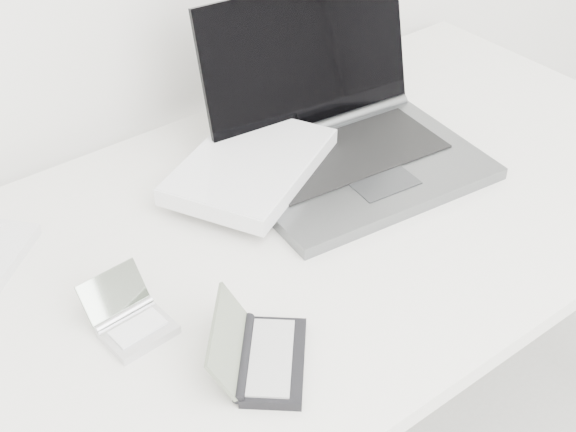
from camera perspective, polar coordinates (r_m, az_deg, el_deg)
desk at (r=1.35m, az=-0.04°, el=-2.27°), size 1.60×0.80×0.73m
laptop_large at (r=1.44m, az=1.96°, el=5.05°), size 0.59×0.43×0.28m
pda_silver at (r=1.16m, az=-11.10°, el=-7.31°), size 0.10×0.12×0.07m
palmtop_charcoal at (r=1.09m, az=-1.93°, el=-9.93°), size 0.19×0.20×0.08m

